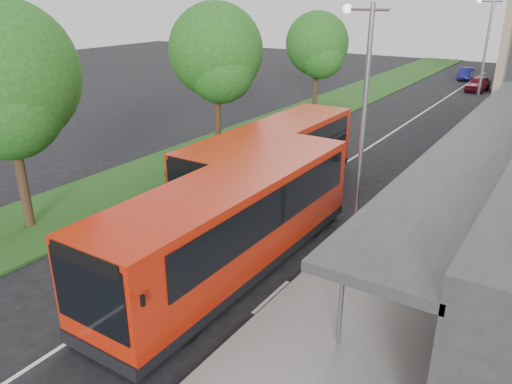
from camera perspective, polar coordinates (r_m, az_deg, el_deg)
ground at (r=18.17m, az=-3.84°, el=-5.77°), size 120.00×120.00×0.00m
pavement at (r=34.04m, az=25.82°, el=5.43°), size 5.00×80.00×0.15m
grass_verge at (r=37.78m, az=5.97°, el=8.88°), size 5.00×80.00×0.10m
lane_centre_line at (r=30.64m, az=13.27°, el=5.29°), size 0.12×70.00×0.01m
kerb_dashes at (r=33.52m, az=21.01°, el=5.81°), size 0.12×56.00×0.01m
tree_near at (r=19.72m, az=-26.67°, el=10.89°), size 5.23×5.23×8.41m
tree_mid at (r=27.76m, az=-4.54°, el=15.15°), size 5.03×5.03×8.09m
tree_far at (r=37.98m, az=7.00°, el=16.04°), size 4.56×4.56×7.30m
lamp_post_near at (r=16.27m, az=11.93°, el=8.27°), size 1.44×0.28×8.00m
lamp_post_far at (r=35.45m, az=24.53°, el=13.93°), size 1.44×0.28×8.00m
bus_main at (r=15.77m, az=-2.66°, el=-3.60°), size 3.05×11.27×3.19m
bus_second at (r=21.85m, az=1.89°, el=3.57°), size 2.94×10.83×3.06m
litter_bin at (r=25.00m, az=22.40°, el=1.81°), size 0.52×0.52×0.81m
bollard at (r=31.09m, az=24.17°, el=5.30°), size 0.14×0.14×0.87m
car_near at (r=51.27m, az=24.05°, el=11.25°), size 1.87×4.03×1.34m
car_far at (r=57.96m, az=22.85°, el=12.37°), size 1.58×3.72×1.19m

